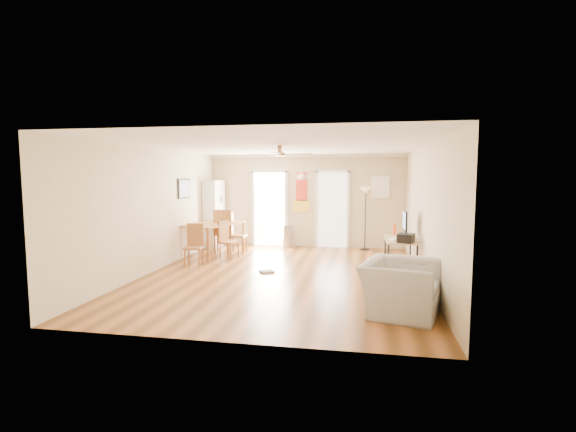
% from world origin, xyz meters
% --- Properties ---
extents(floor, '(7.00, 7.00, 0.00)m').
position_xyz_m(floor, '(0.00, 0.00, 0.00)').
color(floor, brown).
rests_on(floor, ground).
extents(ceiling, '(5.50, 7.00, 0.00)m').
position_xyz_m(ceiling, '(0.00, 0.00, 2.60)').
color(ceiling, silver).
rests_on(ceiling, floor).
extents(wall_back, '(5.50, 0.04, 2.60)m').
position_xyz_m(wall_back, '(0.00, 3.50, 1.30)').
color(wall_back, beige).
rests_on(wall_back, floor).
extents(wall_front, '(5.50, 0.04, 2.60)m').
position_xyz_m(wall_front, '(0.00, -3.50, 1.30)').
color(wall_front, beige).
rests_on(wall_front, floor).
extents(wall_left, '(0.04, 7.00, 2.60)m').
position_xyz_m(wall_left, '(-2.75, 0.00, 1.30)').
color(wall_left, beige).
rests_on(wall_left, floor).
extents(wall_right, '(0.04, 7.00, 2.60)m').
position_xyz_m(wall_right, '(2.75, 0.00, 1.30)').
color(wall_right, beige).
rests_on(wall_right, floor).
extents(crown_molding, '(5.50, 7.00, 0.08)m').
position_xyz_m(crown_molding, '(0.00, 0.00, 2.56)').
color(crown_molding, white).
rests_on(crown_molding, wall_back).
extents(kitchen_doorway, '(0.90, 0.10, 2.10)m').
position_xyz_m(kitchen_doorway, '(-1.05, 3.48, 1.05)').
color(kitchen_doorway, white).
rests_on(kitchen_doorway, wall_back).
extents(bathroom_doorway, '(0.80, 0.10, 2.10)m').
position_xyz_m(bathroom_doorway, '(0.75, 3.48, 1.05)').
color(bathroom_doorway, white).
rests_on(bathroom_doorway, wall_back).
extents(wall_decal, '(0.46, 0.03, 1.10)m').
position_xyz_m(wall_decal, '(-0.13, 3.48, 1.55)').
color(wall_decal, red).
rests_on(wall_decal, wall_back).
extents(ac_grille, '(0.50, 0.04, 0.60)m').
position_xyz_m(ac_grille, '(2.05, 3.47, 1.70)').
color(ac_grille, white).
rests_on(ac_grille, wall_back).
extents(framed_poster, '(0.04, 0.66, 0.48)m').
position_xyz_m(framed_poster, '(-2.73, 1.40, 1.70)').
color(framed_poster, black).
rests_on(framed_poster, wall_left).
extents(ceiling_fan, '(1.24, 1.24, 0.20)m').
position_xyz_m(ceiling_fan, '(0.00, -0.30, 2.43)').
color(ceiling_fan, '#593819').
rests_on(ceiling_fan, ceiling).
extents(bookshelf, '(0.50, 0.89, 1.88)m').
position_xyz_m(bookshelf, '(-2.54, 2.97, 0.94)').
color(bookshelf, silver).
rests_on(bookshelf, floor).
extents(dining_table, '(1.40, 1.84, 0.81)m').
position_xyz_m(dining_table, '(-2.15, 1.80, 0.41)').
color(dining_table, '#A96536').
rests_on(dining_table, floor).
extents(dining_chair_right_a, '(0.43, 0.43, 1.04)m').
position_xyz_m(dining_chair_right_a, '(-1.60, 2.12, 0.52)').
color(dining_chair_right_a, '#AA7136').
rests_on(dining_chair_right_a, floor).
extents(dining_chair_right_b, '(0.47, 0.47, 0.90)m').
position_xyz_m(dining_chair_right_b, '(-1.60, 1.41, 0.45)').
color(dining_chair_right_b, '#AC6937').
rests_on(dining_chair_right_b, floor).
extents(dining_chair_near, '(0.43, 0.43, 0.94)m').
position_xyz_m(dining_chair_near, '(-2.11, 0.47, 0.47)').
color(dining_chair_near, olive).
rests_on(dining_chair_near, floor).
extents(dining_chair_far, '(0.53, 0.53, 1.13)m').
position_xyz_m(dining_chair_far, '(-1.99, 2.17, 0.57)').
color(dining_chair_far, '#A17134').
rests_on(dining_chair_far, floor).
extents(trash_can, '(0.37, 0.37, 0.64)m').
position_xyz_m(trash_can, '(-0.49, 3.24, 0.32)').
color(trash_can, '#B2B2B4').
rests_on(trash_can, floor).
extents(torchiere_lamp, '(0.40, 0.40, 1.70)m').
position_xyz_m(torchiere_lamp, '(1.66, 3.22, 0.85)').
color(torchiere_lamp, black).
rests_on(torchiere_lamp, floor).
extents(computer_desk, '(0.63, 1.27, 0.68)m').
position_xyz_m(computer_desk, '(2.38, 0.85, 0.34)').
color(computer_desk, tan).
rests_on(computer_desk, floor).
extents(imac, '(0.23, 0.64, 0.59)m').
position_xyz_m(imac, '(2.47, 0.88, 0.98)').
color(imac, black).
rests_on(imac, computer_desk).
extents(keyboard, '(0.20, 0.42, 0.02)m').
position_xyz_m(keyboard, '(2.20, 0.66, 0.69)').
color(keyboard, white).
rests_on(keyboard, computer_desk).
extents(printer, '(0.39, 0.42, 0.17)m').
position_xyz_m(printer, '(2.45, 0.38, 0.77)').
color(printer, black).
rests_on(printer, computer_desk).
extents(orange_bottle, '(0.09, 0.09, 0.23)m').
position_xyz_m(orange_bottle, '(2.30, 1.44, 0.79)').
color(orange_bottle, '#FC4816').
rests_on(orange_bottle, computer_desk).
extents(wastebasket_a, '(0.33, 0.33, 0.33)m').
position_xyz_m(wastebasket_a, '(1.83, 0.34, 0.16)').
color(wastebasket_a, silver).
rests_on(wastebasket_a, floor).
extents(floor_cloth, '(0.35, 0.33, 0.04)m').
position_xyz_m(floor_cloth, '(-0.37, 0.15, 0.02)').
color(floor_cloth, gray).
rests_on(floor_cloth, floor).
extents(armchair, '(1.32, 1.42, 0.77)m').
position_xyz_m(armchair, '(2.15, -2.01, 0.38)').
color(armchair, '#9B9A96').
rests_on(armchair, floor).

